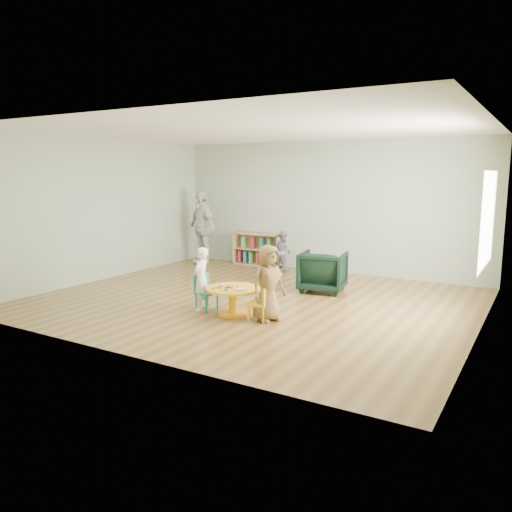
# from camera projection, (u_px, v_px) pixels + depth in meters

# --- Properties ---
(room) EXTENTS (7.10, 7.00, 2.80)m
(room) POSITION_uv_depth(u_px,v_px,m) (255.00, 187.00, 8.12)
(room) COLOR brown
(room) RESTS_ON ground
(activity_table) EXTENTS (0.83, 0.83, 0.46)m
(activity_table) POSITION_uv_depth(u_px,v_px,m) (233.00, 296.00, 7.53)
(activity_table) COLOR #FFB315
(activity_table) RESTS_ON ground
(kid_chair_left) EXTENTS (0.35, 0.35, 0.55)m
(kid_chair_left) POSITION_uv_depth(u_px,v_px,m) (205.00, 291.00, 7.82)
(kid_chair_left) COLOR #18857A
(kid_chair_left) RESTS_ON ground
(kid_chair_right) EXTENTS (0.32, 0.32, 0.50)m
(kid_chair_right) POSITION_uv_depth(u_px,v_px,m) (261.00, 303.00, 7.19)
(kid_chair_right) COLOR #FFB315
(kid_chair_right) RESTS_ON ground
(bookshelf) EXTENTS (1.20, 0.30, 0.75)m
(bookshelf) POSITION_uv_depth(u_px,v_px,m) (258.00, 249.00, 11.61)
(bookshelf) COLOR tan
(bookshelf) RESTS_ON ground
(alphabet_poster) EXTENTS (0.74, 0.01, 0.54)m
(alphabet_poster) POSITION_uv_depth(u_px,v_px,m) (261.00, 207.00, 11.55)
(alphabet_poster) COLOR silver
(alphabet_poster) RESTS_ON ground
(armchair) EXTENTS (0.91, 0.93, 0.73)m
(armchair) POSITION_uv_depth(u_px,v_px,m) (323.00, 272.00, 9.00)
(armchair) COLOR black
(armchair) RESTS_ON ground
(child_left) EXTENTS (0.29, 0.39, 0.99)m
(child_left) POSITION_uv_depth(u_px,v_px,m) (201.00, 279.00, 7.76)
(child_left) COLOR white
(child_left) RESTS_ON ground
(child_right) EXTENTS (0.54, 0.64, 1.12)m
(child_right) POSITION_uv_depth(u_px,v_px,m) (268.00, 283.00, 7.16)
(child_right) COLOR gold
(child_right) RESTS_ON ground
(toddler) EXTENTS (0.52, 0.47, 0.88)m
(toddler) POSITION_uv_depth(u_px,v_px,m) (283.00, 251.00, 10.86)
(toddler) COLOR #181A3D
(toddler) RESTS_ON ground
(adult_caretaker) EXTENTS (1.10, 0.81, 1.74)m
(adult_caretaker) POSITION_uv_depth(u_px,v_px,m) (202.00, 227.00, 11.67)
(adult_caretaker) COLOR silver
(adult_caretaker) RESTS_ON ground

